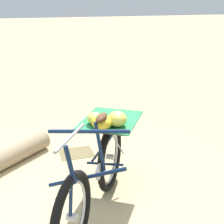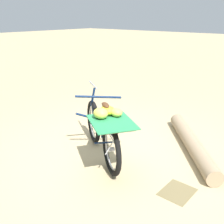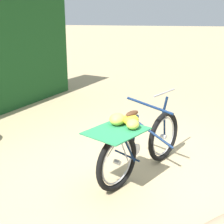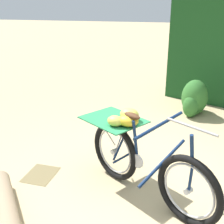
{
  "view_description": "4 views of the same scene",
  "coord_description": "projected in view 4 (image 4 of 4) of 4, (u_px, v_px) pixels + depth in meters",
  "views": [
    {
      "loc": [
        0.61,
        2.59,
        1.98
      ],
      "look_at": [
        -0.27,
        -0.37,
        0.89
      ],
      "focal_mm": 53.27,
      "sensor_mm": 36.0,
      "label": 1
    },
    {
      "loc": [
        -2.75,
        -2.55,
        2.09
      ],
      "look_at": [
        -0.42,
        -0.57,
        0.98
      ],
      "focal_mm": 43.22,
      "sensor_mm": 36.0,
      "label": 2
    },
    {
      "loc": [
        0.14,
        -3.97,
        2.18
      ],
      "look_at": [
        -0.34,
        -0.37,
        0.98
      ],
      "focal_mm": 52.86,
      "sensor_mm": 36.0,
      "label": 3
    },
    {
      "loc": [
        2.72,
        0.38,
        2.05
      ],
      "look_at": [
        -0.34,
        -0.48,
        0.84
      ],
      "focal_mm": 46.43,
      "sensor_mm": 36.0,
      "label": 4
    }
  ],
  "objects": [
    {
      "name": "shrub_cluster",
      "position": [
        194.0,
        99.0,
        5.57
      ],
      "size": [
        0.72,
        0.49,
        0.68
      ],
      "color": "#2D6628",
      "rests_on": "ground_plane"
    },
    {
      "name": "leaf_litter_patch",
      "position": [
        41.0,
        174.0,
        3.68
      ],
      "size": [
        0.44,
        0.36,
        0.01
      ],
      "primitive_type": "cube",
      "color": "olive",
      "rests_on": "ground_plane"
    },
    {
      "name": "ground_plane",
      "position": [
        145.0,
        196.0,
        3.28
      ],
      "size": [
        60.0,
        60.0,
        0.0
      ],
      "primitive_type": "plane",
      "color": "tan"
    },
    {
      "name": "path_stone",
      "position": [
        132.0,
        123.0,
        5.12
      ],
      "size": [
        0.17,
        0.14,
        0.1
      ],
      "primitive_type": "ellipsoid",
      "color": "gray",
      "rests_on": "ground_plane"
    },
    {
      "name": "bicycle",
      "position": [
        141.0,
        157.0,
        3.16
      ],
      "size": [
        1.21,
        1.66,
        1.03
      ],
      "rotation": [
        0.0,
        0.0,
        1.0
      ],
      "color": "black",
      "rests_on": "ground_plane"
    }
  ]
}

